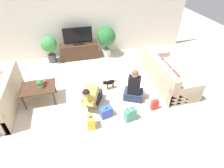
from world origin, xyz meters
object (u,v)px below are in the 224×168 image
coffee_table (38,89)px  mug (45,82)px  gift_box_a (106,112)px  sofa_right (167,76)px  tabletop_plant (40,83)px  gift_box_b (91,122)px  potted_plant_back_right (106,38)px  gift_bag_b (155,105)px  person_sitting (134,89)px  tv_console (80,51)px  dog (109,83)px  potted_plant_back_left (49,46)px  tv (78,37)px  person_kneeling (92,96)px  gift_bag_a (130,115)px

coffee_table → mug: 0.23m
gift_box_a → mug: (-1.46, 1.11, 0.38)m
sofa_right → gift_box_a: (-2.10, -0.90, -0.15)m
gift_box_a → tabletop_plant: (-1.55, 0.98, 0.45)m
sofa_right → gift_box_b: sofa_right is taller
potted_plant_back_right → sofa_right: bearing=-57.6°
coffee_table → gift_bag_b: bearing=-19.7°
person_sitting → gift_box_a: person_sitting is taller
person_sitting → potted_plant_back_right: bearing=-59.8°
tv_console → dog: size_ratio=3.05×
sofa_right → mug: 3.57m
potted_plant_back_left → tv_console: bearing=2.8°
potted_plant_back_right → tv: bearing=177.2°
potted_plant_back_left → gift_box_a: potted_plant_back_left is taller
gift_box_a → coffee_table: bearing=148.7°
tv_console → mug: size_ratio=11.47×
gift_box_a → dog: bearing=73.4°
dog → gift_box_a: 1.11m
sofa_right → gift_box_a: 2.29m
gift_box_b → gift_bag_b: size_ratio=1.25×
person_kneeling → mug: person_kneeling is taller
sofa_right → tv: 3.38m
tv → gift_bag_b: 3.69m
tv_console → gift_box_a: tv_console is taller
sofa_right → gift_bag_b: 1.26m
tv_console → gift_bag_a: size_ratio=3.79×
potted_plant_back_right → person_sitting: bearing=-85.9°
potted_plant_back_left → potted_plant_back_right: bearing=0.0°
sofa_right → coffee_table: sofa_right is taller
dog → person_sitting: bearing=34.7°
tv → tabletop_plant: tv is taller
gift_box_a → gift_bag_a: gift_bag_a is taller
potted_plant_back_right → gift_box_b: potted_plant_back_right is taller
coffee_table → person_kneeling: size_ratio=1.04×
tv → gift_box_a: (0.35, -3.17, -0.71)m
tv_console → person_sitting: person_sitting is taller
coffee_table → mug: (0.18, 0.11, 0.10)m
potted_plant_back_right → tabletop_plant: 3.11m
sofa_right → tv_console: (-2.45, 2.27, -0.01)m
potted_plant_back_left → gift_box_b: size_ratio=2.48×
dog → tabletop_plant: (-1.87, -0.08, 0.37)m
tv → sofa_right: bearing=-42.9°
potted_plant_back_left → dog: bearing=-50.5°
sofa_right → tabletop_plant: 3.66m
dog → gift_bag_a: (0.23, -1.32, -0.05)m
gift_bag_b → tabletop_plant: tabletop_plant is taller
dog → gift_box_b: bearing=-38.2°
person_kneeling → gift_bag_a: size_ratio=2.32×
gift_bag_a → mug: bearing=145.7°
person_sitting → tabletop_plant: (-2.43, 0.51, 0.25)m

